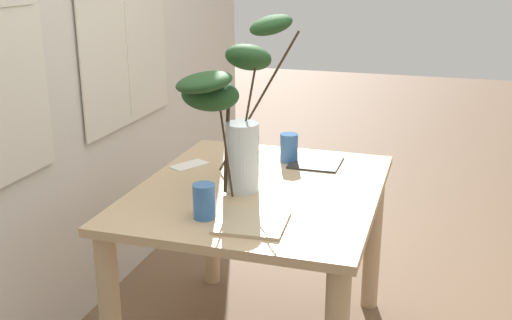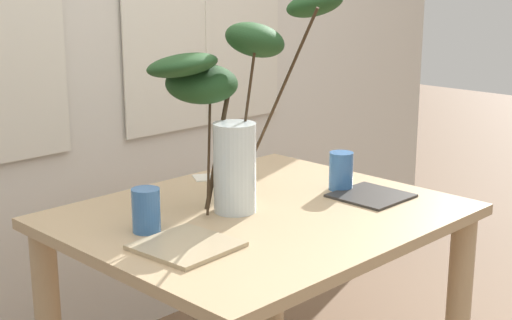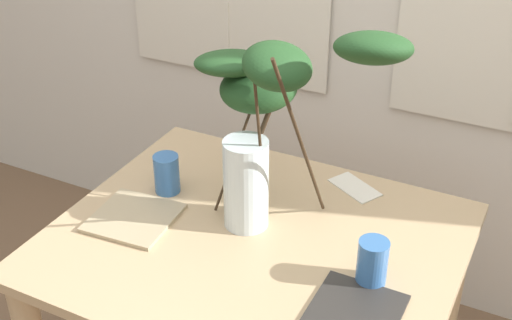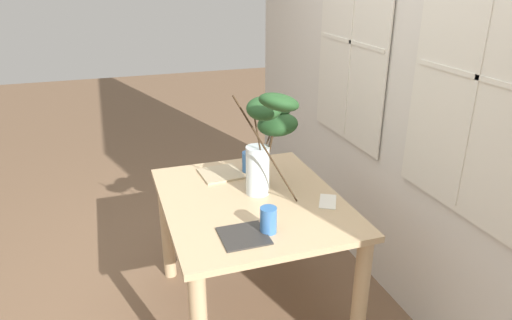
{
  "view_description": "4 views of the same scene",
  "coord_description": "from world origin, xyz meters",
  "px_view_note": "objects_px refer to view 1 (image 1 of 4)",
  "views": [
    {
      "loc": [
        -2.23,
        -0.67,
        1.63
      ],
      "look_at": [
        -0.02,
        0.01,
        0.88
      ],
      "focal_mm": 43.59,
      "sensor_mm": 36.0,
      "label": 1
    },
    {
      "loc": [
        -1.53,
        -1.51,
        1.46
      ],
      "look_at": [
        0.02,
        0.04,
        0.91
      ],
      "focal_mm": 52.04,
      "sensor_mm": 36.0,
      "label": 2
    },
    {
      "loc": [
        0.7,
        -1.38,
        1.93
      ],
      "look_at": [
        -0.0,
        0.02,
        1.0
      ],
      "focal_mm": 47.73,
      "sensor_mm": 36.0,
      "label": 3
    },
    {
      "loc": [
        2.13,
        -0.69,
        1.91
      ],
      "look_at": [
        -0.1,
        0.06,
        0.93
      ],
      "focal_mm": 32.46,
      "sensor_mm": 36.0,
      "label": 4
    }
  ],
  "objects_px": {
    "drinking_glass_blue_left": "(204,201)",
    "plate_square_left": "(252,222)",
    "vase_with_branches": "(233,97)",
    "plate_square_right": "(316,163)",
    "dining_table": "(259,220)",
    "drinking_glass_blue_right": "(289,148)"
  },
  "relations": [
    {
      "from": "drinking_glass_blue_right",
      "to": "plate_square_left",
      "type": "xyz_separation_m",
      "value": [
        -0.71,
        -0.05,
        -0.06
      ]
    },
    {
      "from": "vase_with_branches",
      "to": "drinking_glass_blue_left",
      "type": "relative_size",
      "value": 5.53
    },
    {
      "from": "vase_with_branches",
      "to": "plate_square_right",
      "type": "height_order",
      "value": "vase_with_branches"
    },
    {
      "from": "dining_table",
      "to": "drinking_glass_blue_right",
      "type": "bearing_deg",
      "value": -5.05
    },
    {
      "from": "dining_table",
      "to": "vase_with_branches",
      "type": "bearing_deg",
      "value": 98.64
    },
    {
      "from": "dining_table",
      "to": "drinking_glass_blue_left",
      "type": "bearing_deg",
      "value": 164.82
    },
    {
      "from": "dining_table",
      "to": "drinking_glass_blue_left",
      "type": "distance_m",
      "value": 0.42
    },
    {
      "from": "plate_square_left",
      "to": "plate_square_right",
      "type": "relative_size",
      "value": 1.08
    },
    {
      "from": "dining_table",
      "to": "drinking_glass_blue_right",
      "type": "height_order",
      "value": "drinking_glass_blue_right"
    },
    {
      "from": "dining_table",
      "to": "plate_square_right",
      "type": "bearing_deg",
      "value": -23.29
    },
    {
      "from": "plate_square_left",
      "to": "vase_with_branches",
      "type": "bearing_deg",
      "value": 27.93
    },
    {
      "from": "drinking_glass_blue_left",
      "to": "plate_square_left",
      "type": "relative_size",
      "value": 0.53
    },
    {
      "from": "drinking_glass_blue_left",
      "to": "drinking_glass_blue_right",
      "type": "xyz_separation_m",
      "value": [
        0.71,
        -0.13,
        0.0
      ]
    },
    {
      "from": "drinking_glass_blue_right",
      "to": "plate_square_right",
      "type": "distance_m",
      "value": 0.14
    },
    {
      "from": "drinking_glass_blue_left",
      "to": "plate_square_left",
      "type": "xyz_separation_m",
      "value": [
        -0.0,
        -0.18,
        -0.06
      ]
    },
    {
      "from": "dining_table",
      "to": "plate_square_right",
      "type": "xyz_separation_m",
      "value": [
        0.36,
        -0.15,
        0.15
      ]
    },
    {
      "from": "drinking_glass_blue_left",
      "to": "plate_square_left",
      "type": "distance_m",
      "value": 0.19
    },
    {
      "from": "drinking_glass_blue_right",
      "to": "plate_square_left",
      "type": "bearing_deg",
      "value": -176.03
    },
    {
      "from": "vase_with_branches",
      "to": "plate_square_left",
      "type": "bearing_deg",
      "value": -152.07
    },
    {
      "from": "drinking_glass_blue_left",
      "to": "plate_square_left",
      "type": "bearing_deg",
      "value": -91.45
    },
    {
      "from": "dining_table",
      "to": "drinking_glass_blue_left",
      "type": "height_order",
      "value": "drinking_glass_blue_left"
    },
    {
      "from": "plate_square_right",
      "to": "dining_table",
      "type": "bearing_deg",
      "value": 156.71
    }
  ]
}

